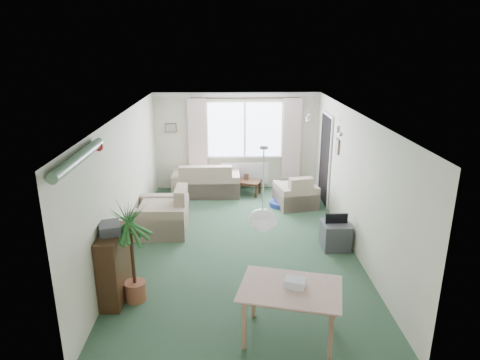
{
  "coord_description": "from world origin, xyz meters",
  "views": [
    {
      "loc": [
        -0.21,
        -7.08,
        3.54
      ],
      "look_at": [
        0.0,
        0.3,
        1.15
      ],
      "focal_mm": 32.0,
      "sensor_mm": 36.0,
      "label": 1
    }
  ],
  "objects_px": {
    "sofa": "(206,179)",
    "bookshelf": "(115,266)",
    "pet_bed": "(281,203)",
    "tv_cube": "(335,235)",
    "coffee_table": "(245,187)",
    "armchair_corner": "(296,190)",
    "armchair_left": "(162,210)",
    "dining_table": "(290,314)",
    "houseplant": "(132,252)"
  },
  "relations": [
    {
      "from": "sofa",
      "to": "bookshelf",
      "type": "relative_size",
      "value": 1.55
    },
    {
      "from": "sofa",
      "to": "pet_bed",
      "type": "relative_size",
      "value": 2.9
    },
    {
      "from": "sofa",
      "to": "bookshelf",
      "type": "bearing_deg",
      "value": 75.27
    },
    {
      "from": "sofa",
      "to": "bookshelf",
      "type": "distance_m",
      "value": 4.52
    },
    {
      "from": "tv_cube",
      "to": "coffee_table",
      "type": "bearing_deg",
      "value": 116.83
    },
    {
      "from": "pet_bed",
      "to": "tv_cube",
      "type": "bearing_deg",
      "value": -71.11
    },
    {
      "from": "pet_bed",
      "to": "armchair_corner",
      "type": "bearing_deg",
      "value": -3.31
    },
    {
      "from": "pet_bed",
      "to": "sofa",
      "type": "bearing_deg",
      "value": 154.82
    },
    {
      "from": "armchair_corner",
      "to": "armchair_left",
      "type": "bearing_deg",
      "value": 12.66
    },
    {
      "from": "coffee_table",
      "to": "pet_bed",
      "type": "bearing_deg",
      "value": -45.39
    },
    {
      "from": "sofa",
      "to": "coffee_table",
      "type": "height_order",
      "value": "sofa"
    },
    {
      "from": "dining_table",
      "to": "bookshelf",
      "type": "bearing_deg",
      "value": 157.92
    },
    {
      "from": "armchair_left",
      "to": "dining_table",
      "type": "bearing_deg",
      "value": 32.55
    },
    {
      "from": "armchair_corner",
      "to": "bookshelf",
      "type": "distance_m",
      "value": 4.74
    },
    {
      "from": "tv_cube",
      "to": "pet_bed",
      "type": "xyz_separation_m",
      "value": [
        -0.71,
        2.08,
        -0.18
      ]
    },
    {
      "from": "armchair_left",
      "to": "tv_cube",
      "type": "xyz_separation_m",
      "value": [
        3.2,
        -0.77,
        -0.22
      ]
    },
    {
      "from": "coffee_table",
      "to": "tv_cube",
      "type": "relative_size",
      "value": 1.48
    },
    {
      "from": "sofa",
      "to": "coffee_table",
      "type": "distance_m",
      "value": 0.96
    },
    {
      "from": "tv_cube",
      "to": "armchair_left",
      "type": "bearing_deg",
      "value": 165.68
    },
    {
      "from": "dining_table",
      "to": "pet_bed",
      "type": "height_order",
      "value": "dining_table"
    },
    {
      "from": "bookshelf",
      "to": "houseplant",
      "type": "xyz_separation_m",
      "value": [
        0.28,
        -0.07,
        0.24
      ]
    },
    {
      "from": "armchair_corner",
      "to": "coffee_table",
      "type": "relative_size",
      "value": 1.09
    },
    {
      "from": "armchair_left",
      "to": "dining_table",
      "type": "distance_m",
      "value": 3.81
    },
    {
      "from": "houseplant",
      "to": "tv_cube",
      "type": "xyz_separation_m",
      "value": [
        3.26,
        1.56,
        -0.52
      ]
    },
    {
      "from": "armchair_left",
      "to": "houseplant",
      "type": "relative_size",
      "value": 0.67
    },
    {
      "from": "coffee_table",
      "to": "houseplant",
      "type": "xyz_separation_m",
      "value": [
        -1.74,
        -4.45,
        0.58
      ]
    },
    {
      "from": "bookshelf",
      "to": "pet_bed",
      "type": "relative_size",
      "value": 1.87
    },
    {
      "from": "coffee_table",
      "to": "bookshelf",
      "type": "relative_size",
      "value": 0.75
    },
    {
      "from": "armchair_corner",
      "to": "coffee_table",
      "type": "distance_m",
      "value": 1.4
    },
    {
      "from": "houseplant",
      "to": "armchair_left",
      "type": "bearing_deg",
      "value": 88.54
    },
    {
      "from": "sofa",
      "to": "armchair_left",
      "type": "xyz_separation_m",
      "value": [
        -0.75,
        -2.13,
        0.05
      ]
    },
    {
      "from": "armchair_corner",
      "to": "houseplant",
      "type": "bearing_deg",
      "value": 39.59
    },
    {
      "from": "houseplant",
      "to": "pet_bed",
      "type": "bearing_deg",
      "value": 55.0
    },
    {
      "from": "sofa",
      "to": "dining_table",
      "type": "relative_size",
      "value": 1.44
    },
    {
      "from": "armchair_corner",
      "to": "bookshelf",
      "type": "height_order",
      "value": "bookshelf"
    },
    {
      "from": "armchair_corner",
      "to": "coffee_table",
      "type": "bearing_deg",
      "value": -48.97
    },
    {
      "from": "bookshelf",
      "to": "tv_cube",
      "type": "distance_m",
      "value": 3.85
    },
    {
      "from": "armchair_corner",
      "to": "houseplant",
      "type": "relative_size",
      "value": 0.55
    },
    {
      "from": "dining_table",
      "to": "tv_cube",
      "type": "height_order",
      "value": "dining_table"
    },
    {
      "from": "tv_cube",
      "to": "sofa",
      "type": "bearing_deg",
      "value": 129.39
    },
    {
      "from": "sofa",
      "to": "armchair_corner",
      "type": "bearing_deg",
      "value": 157.07
    },
    {
      "from": "dining_table",
      "to": "coffee_table",
      "type": "bearing_deg",
      "value": 93.68
    },
    {
      "from": "armchair_corner",
      "to": "bookshelf",
      "type": "bearing_deg",
      "value": 36.44
    },
    {
      "from": "armchair_corner",
      "to": "pet_bed",
      "type": "distance_m",
      "value": 0.44
    },
    {
      "from": "dining_table",
      "to": "pet_bed",
      "type": "bearing_deg",
      "value": 84.2
    },
    {
      "from": "armchair_left",
      "to": "tv_cube",
      "type": "relative_size",
      "value": 1.94
    },
    {
      "from": "bookshelf",
      "to": "dining_table",
      "type": "height_order",
      "value": "bookshelf"
    },
    {
      "from": "bookshelf",
      "to": "houseplant",
      "type": "distance_m",
      "value": 0.38
    },
    {
      "from": "sofa",
      "to": "dining_table",
      "type": "bearing_deg",
      "value": 102.66
    },
    {
      "from": "houseplant",
      "to": "pet_bed",
      "type": "xyz_separation_m",
      "value": [
        2.55,
        3.64,
        -0.7
      ]
    }
  ]
}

